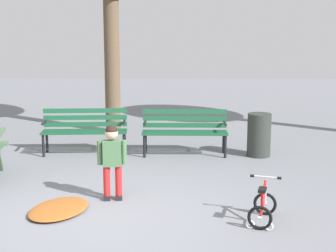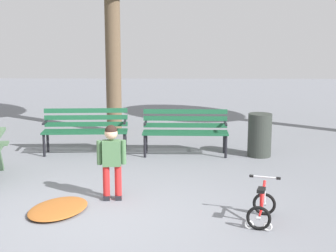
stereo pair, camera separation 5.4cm
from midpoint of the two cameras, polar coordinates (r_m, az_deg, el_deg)
The scene contains 7 objects.
ground at distance 6.63m, azimuth -7.48°, elevation -10.19°, with size 36.00×36.00×0.00m, color slate.
park_bench_far_left at distance 9.87m, azimuth -9.04°, elevation -0.11°, with size 1.62×0.55×0.85m.
park_bench_left at distance 9.65m, azimuth 2.10°, elevation -0.24°, with size 1.60×0.47×0.85m.
child_standing at distance 7.13m, azimuth -6.11°, elevation -3.35°, with size 0.40×0.19×1.07m.
kids_bicycle at distance 6.49m, azimuth 10.65°, elevation -8.88°, with size 0.49×0.62×0.54m.
leaf_pile at distance 6.96m, azimuth -11.94°, elevation -9.00°, with size 0.99×0.69×0.07m, color #9E5623.
trash_bin at distance 9.70m, azimuth 10.35°, elevation -1.00°, with size 0.44×0.44×0.81m, color #2D332D.
Camera 2 is at (0.98, -6.11, 2.38)m, focal length 54.59 mm.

